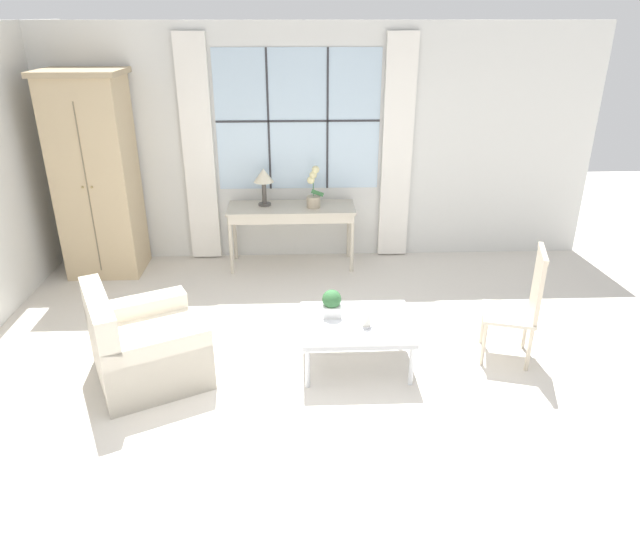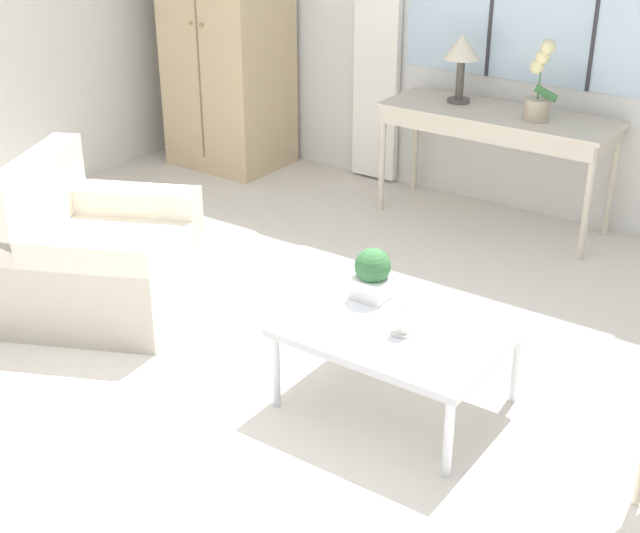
{
  "view_description": "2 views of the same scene",
  "coord_description": "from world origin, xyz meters",
  "px_view_note": "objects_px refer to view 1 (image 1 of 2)",
  "views": [
    {
      "loc": [
        -0.01,
        -3.83,
        2.86
      ],
      "look_at": [
        0.17,
        0.7,
        0.84
      ],
      "focal_mm": 32.0,
      "sensor_mm": 36.0,
      "label": 1
    },
    {
      "loc": [
        2.15,
        -2.54,
        2.33
      ],
      "look_at": [
        0.1,
        0.4,
        0.61
      ],
      "focal_mm": 50.0,
      "sensor_mm": 36.0,
      "label": 2
    }
  ],
  "objects_px": {
    "potted_orchid": "(313,192)",
    "pillar_candle": "(366,321)",
    "side_chair_wooden": "(523,301)",
    "coffee_table": "(356,325)",
    "potted_plant_small": "(332,303)",
    "console_table": "(291,213)",
    "armchair_upholstered": "(145,348)",
    "table_lamp": "(264,178)",
    "armoire": "(96,176)"
  },
  "relations": [
    {
      "from": "potted_orchid",
      "to": "pillar_candle",
      "type": "height_order",
      "value": "potted_orchid"
    },
    {
      "from": "potted_orchid",
      "to": "side_chair_wooden",
      "type": "distance_m",
      "value": 2.8
    },
    {
      "from": "pillar_candle",
      "to": "potted_orchid",
      "type": "bearing_deg",
      "value": 99.45
    },
    {
      "from": "potted_orchid",
      "to": "coffee_table",
      "type": "bearing_deg",
      "value": -81.94
    },
    {
      "from": "coffee_table",
      "to": "potted_plant_small",
      "type": "relative_size",
      "value": 3.98
    },
    {
      "from": "coffee_table",
      "to": "side_chair_wooden",
      "type": "bearing_deg",
      "value": 1.7
    },
    {
      "from": "side_chair_wooden",
      "to": "potted_plant_small",
      "type": "bearing_deg",
      "value": 177.58
    },
    {
      "from": "pillar_candle",
      "to": "console_table",
      "type": "bearing_deg",
      "value": 105.58
    },
    {
      "from": "potted_orchid",
      "to": "pillar_candle",
      "type": "bearing_deg",
      "value": -80.55
    },
    {
      "from": "armchair_upholstered",
      "to": "potted_plant_small",
      "type": "distance_m",
      "value": 1.63
    },
    {
      "from": "console_table",
      "to": "side_chair_wooden",
      "type": "distance_m",
      "value": 2.97
    },
    {
      "from": "armchair_upholstered",
      "to": "coffee_table",
      "type": "relative_size",
      "value": 1.24
    },
    {
      "from": "coffee_table",
      "to": "potted_orchid",
      "type": "bearing_deg",
      "value": 98.06
    },
    {
      "from": "console_table",
      "to": "table_lamp",
      "type": "xyz_separation_m",
      "value": [
        -0.32,
        0.07,
        0.42
      ]
    },
    {
      "from": "table_lamp",
      "to": "coffee_table",
      "type": "distance_m",
      "value": 2.55
    },
    {
      "from": "armchair_upholstered",
      "to": "pillar_candle",
      "type": "relative_size",
      "value": 8.89
    },
    {
      "from": "armoire",
      "to": "potted_orchid",
      "type": "xyz_separation_m",
      "value": [
        2.48,
        0.02,
        -0.22
      ]
    },
    {
      "from": "table_lamp",
      "to": "potted_plant_small",
      "type": "height_order",
      "value": "table_lamp"
    },
    {
      "from": "side_chair_wooden",
      "to": "pillar_candle",
      "type": "height_order",
      "value": "side_chair_wooden"
    },
    {
      "from": "armoire",
      "to": "console_table",
      "type": "distance_m",
      "value": 2.27
    },
    {
      "from": "armchair_upholstered",
      "to": "potted_orchid",
      "type": "bearing_deg",
      "value": 57.04
    },
    {
      "from": "coffee_table",
      "to": "console_table",
      "type": "bearing_deg",
      "value": 104.53
    },
    {
      "from": "table_lamp",
      "to": "console_table",
      "type": "bearing_deg",
      "value": -11.64
    },
    {
      "from": "side_chair_wooden",
      "to": "table_lamp",
      "type": "bearing_deg",
      "value": 136.4
    },
    {
      "from": "console_table",
      "to": "pillar_candle",
      "type": "xyz_separation_m",
      "value": [
        0.64,
        -2.31,
        -0.19
      ]
    },
    {
      "from": "armoire",
      "to": "table_lamp",
      "type": "height_order",
      "value": "armoire"
    },
    {
      "from": "side_chair_wooden",
      "to": "pillar_candle",
      "type": "relative_size",
      "value": 7.86
    },
    {
      "from": "armoire",
      "to": "console_table",
      "type": "xyz_separation_m",
      "value": [
        2.21,
        0.05,
        -0.49
      ]
    },
    {
      "from": "table_lamp",
      "to": "armchair_upholstered",
      "type": "bearing_deg",
      "value": -110.77
    },
    {
      "from": "potted_orchid",
      "to": "coffee_table",
      "type": "height_order",
      "value": "potted_orchid"
    },
    {
      "from": "table_lamp",
      "to": "side_chair_wooden",
      "type": "xyz_separation_m",
      "value": [
        2.35,
        -2.24,
        -0.51
      ]
    },
    {
      "from": "armoire",
      "to": "table_lamp",
      "type": "xyz_separation_m",
      "value": [
        1.89,
        0.11,
        -0.08
      ]
    },
    {
      "from": "armoire",
      "to": "potted_plant_small",
      "type": "relative_size",
      "value": 9.6
    },
    {
      "from": "table_lamp",
      "to": "potted_orchid",
      "type": "relative_size",
      "value": 0.9
    },
    {
      "from": "console_table",
      "to": "armchair_upholstered",
      "type": "bearing_deg",
      "value": -117.75
    },
    {
      "from": "armoire",
      "to": "pillar_candle",
      "type": "bearing_deg",
      "value": -38.38
    },
    {
      "from": "side_chair_wooden",
      "to": "coffee_table",
      "type": "bearing_deg",
      "value": -178.3
    },
    {
      "from": "table_lamp",
      "to": "side_chair_wooden",
      "type": "bearing_deg",
      "value": -43.6
    },
    {
      "from": "table_lamp",
      "to": "pillar_candle",
      "type": "height_order",
      "value": "table_lamp"
    },
    {
      "from": "table_lamp",
      "to": "side_chair_wooden",
      "type": "relative_size",
      "value": 0.43
    },
    {
      "from": "potted_orchid",
      "to": "armchair_upholstered",
      "type": "xyz_separation_m",
      "value": [
        -1.49,
        -2.3,
        -0.67
      ]
    },
    {
      "from": "console_table",
      "to": "potted_plant_small",
      "type": "bearing_deg",
      "value": -80.16
    },
    {
      "from": "side_chair_wooden",
      "to": "coffee_table",
      "type": "xyz_separation_m",
      "value": [
        -1.46,
        -0.04,
        -0.19
      ]
    },
    {
      "from": "table_lamp",
      "to": "coffee_table",
      "type": "xyz_separation_m",
      "value": [
        0.89,
        -2.28,
        -0.7
      ]
    },
    {
      "from": "potted_orchid",
      "to": "potted_plant_small",
      "type": "distance_m",
      "value": 2.11
    },
    {
      "from": "armoire",
      "to": "armchair_upholstered",
      "type": "xyz_separation_m",
      "value": [
        0.99,
        -2.28,
        -0.89
      ]
    },
    {
      "from": "armoire",
      "to": "side_chair_wooden",
      "type": "bearing_deg",
      "value": -26.59
    },
    {
      "from": "pillar_candle",
      "to": "coffee_table",
      "type": "bearing_deg",
      "value": 126.32
    },
    {
      "from": "table_lamp",
      "to": "armchair_upholstered",
      "type": "height_order",
      "value": "table_lamp"
    },
    {
      "from": "potted_orchid",
      "to": "coffee_table",
      "type": "xyz_separation_m",
      "value": [
        0.31,
        -2.18,
        -0.56
      ]
    }
  ]
}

